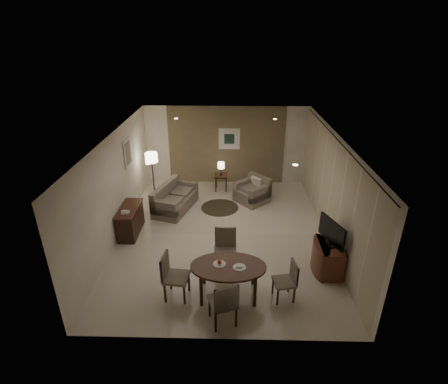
{
  "coord_description": "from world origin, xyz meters",
  "views": [
    {
      "loc": [
        0.2,
        -8.0,
        5.05
      ],
      "look_at": [
        0.0,
        0.2,
        1.15
      ],
      "focal_mm": 28.0,
      "sensor_mm": 36.0,
      "label": 1
    }
  ],
  "objects_px": {
    "floor_lamp": "(153,175)",
    "side_table": "(221,182)",
    "chair_far": "(225,253)",
    "dining_table": "(228,280)",
    "chair_near": "(223,301)",
    "chair_right": "(284,281)",
    "sofa": "(175,197)",
    "tv_cabinet": "(329,258)",
    "console_desk": "(130,220)",
    "chair_left": "(176,277)",
    "armchair": "(252,190)"
  },
  "relations": [
    {
      "from": "chair_right",
      "to": "floor_lamp",
      "type": "relative_size",
      "value": 0.56
    },
    {
      "from": "side_table",
      "to": "chair_far",
      "type": "bearing_deg",
      "value": -87.0
    },
    {
      "from": "chair_left",
      "to": "chair_near",
      "type": "bearing_deg",
      "value": -118.45
    },
    {
      "from": "sofa",
      "to": "dining_table",
      "type": "bearing_deg",
      "value": -139.14
    },
    {
      "from": "chair_near",
      "to": "chair_right",
      "type": "bearing_deg",
      "value": -171.39
    },
    {
      "from": "tv_cabinet",
      "to": "sofa",
      "type": "distance_m",
      "value": 4.85
    },
    {
      "from": "chair_right",
      "to": "chair_left",
      "type": "bearing_deg",
      "value": -100.24
    },
    {
      "from": "chair_far",
      "to": "sofa",
      "type": "relative_size",
      "value": 0.62
    },
    {
      "from": "dining_table",
      "to": "sofa",
      "type": "bearing_deg",
      "value": 113.88
    },
    {
      "from": "chair_near",
      "to": "sofa",
      "type": "bearing_deg",
      "value": -90.56
    },
    {
      "from": "chair_near",
      "to": "side_table",
      "type": "bearing_deg",
      "value": -107.64
    },
    {
      "from": "chair_far",
      "to": "chair_right",
      "type": "relative_size",
      "value": 1.21
    },
    {
      "from": "console_desk",
      "to": "dining_table",
      "type": "relative_size",
      "value": 0.78
    },
    {
      "from": "chair_far",
      "to": "chair_left",
      "type": "bearing_deg",
      "value": -139.29
    },
    {
      "from": "chair_near",
      "to": "chair_far",
      "type": "distance_m",
      "value": 1.47
    },
    {
      "from": "chair_far",
      "to": "dining_table",
      "type": "bearing_deg",
      "value": -83.21
    },
    {
      "from": "chair_right",
      "to": "side_table",
      "type": "distance_m",
      "value": 5.41
    },
    {
      "from": "chair_far",
      "to": "floor_lamp",
      "type": "height_order",
      "value": "floor_lamp"
    },
    {
      "from": "armchair",
      "to": "chair_far",
      "type": "bearing_deg",
      "value": -53.73
    },
    {
      "from": "chair_near",
      "to": "armchair",
      "type": "xyz_separation_m",
      "value": [
        0.78,
        5.03,
        -0.09
      ]
    },
    {
      "from": "floor_lamp",
      "to": "chair_near",
      "type": "bearing_deg",
      "value": -65.89
    },
    {
      "from": "tv_cabinet",
      "to": "armchair",
      "type": "height_order",
      "value": "armchair"
    },
    {
      "from": "chair_far",
      "to": "armchair",
      "type": "height_order",
      "value": "chair_far"
    },
    {
      "from": "chair_right",
      "to": "side_table",
      "type": "xyz_separation_m",
      "value": [
        -1.43,
        5.22,
        -0.15
      ]
    },
    {
      "from": "console_desk",
      "to": "chair_left",
      "type": "distance_m",
      "value": 2.9
    },
    {
      "from": "tv_cabinet",
      "to": "chair_far",
      "type": "xyz_separation_m",
      "value": [
        -2.33,
        -0.11,
        0.17
      ]
    },
    {
      "from": "chair_right",
      "to": "floor_lamp",
      "type": "xyz_separation_m",
      "value": [
        -3.58,
        4.64,
        0.33
      ]
    },
    {
      "from": "chair_near",
      "to": "console_desk",
      "type": "bearing_deg",
      "value": -70.19
    },
    {
      "from": "chair_near",
      "to": "chair_left",
      "type": "distance_m",
      "value": 1.16
    },
    {
      "from": "chair_far",
      "to": "chair_right",
      "type": "distance_m",
      "value": 1.46
    },
    {
      "from": "floor_lamp",
      "to": "side_table",
      "type": "bearing_deg",
      "value": 15.12
    },
    {
      "from": "console_desk",
      "to": "sofa",
      "type": "distance_m",
      "value": 1.7
    },
    {
      "from": "chair_far",
      "to": "floor_lamp",
      "type": "xyz_separation_m",
      "value": [
        -2.38,
        3.82,
        0.24
      ]
    },
    {
      "from": "chair_right",
      "to": "chair_near",
      "type": "bearing_deg",
      "value": -71.77
    },
    {
      "from": "chair_right",
      "to": "armchair",
      "type": "distance_m",
      "value": 4.4
    },
    {
      "from": "tv_cabinet",
      "to": "chair_right",
      "type": "height_order",
      "value": "chair_right"
    },
    {
      "from": "chair_near",
      "to": "floor_lamp",
      "type": "xyz_separation_m",
      "value": [
        -2.37,
        5.29,
        0.26
      ]
    },
    {
      "from": "chair_near",
      "to": "tv_cabinet",
      "type": "bearing_deg",
      "value": -165.75
    },
    {
      "from": "chair_near",
      "to": "sofa",
      "type": "xyz_separation_m",
      "value": [
        -1.55,
        4.47,
        -0.1
      ]
    },
    {
      "from": "console_desk",
      "to": "side_table",
      "type": "height_order",
      "value": "console_desk"
    },
    {
      "from": "console_desk",
      "to": "chair_far",
      "type": "relative_size",
      "value": 1.17
    },
    {
      "from": "chair_left",
      "to": "side_table",
      "type": "bearing_deg",
      "value": -1.58
    },
    {
      "from": "dining_table",
      "to": "chair_near",
      "type": "height_order",
      "value": "chair_near"
    },
    {
      "from": "tv_cabinet",
      "to": "sofa",
      "type": "bearing_deg",
      "value": 143.5
    },
    {
      "from": "tv_cabinet",
      "to": "chair_near",
      "type": "bearing_deg",
      "value": -146.0
    },
    {
      "from": "dining_table",
      "to": "armchair",
      "type": "height_order",
      "value": "armchair"
    },
    {
      "from": "chair_near",
      "to": "chair_far",
      "type": "bearing_deg",
      "value": -110.29
    },
    {
      "from": "tv_cabinet",
      "to": "chair_left",
      "type": "relative_size",
      "value": 0.91
    },
    {
      "from": "dining_table",
      "to": "chair_right",
      "type": "distance_m",
      "value": 1.13
    },
    {
      "from": "chair_near",
      "to": "chair_right",
      "type": "height_order",
      "value": "chair_near"
    }
  ]
}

